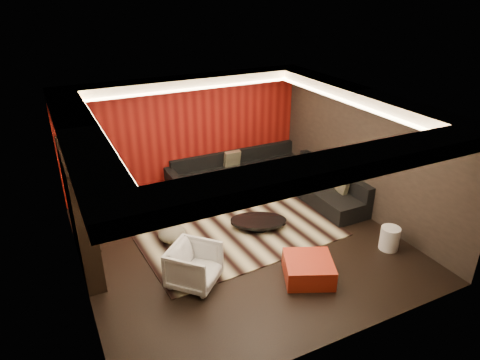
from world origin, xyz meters
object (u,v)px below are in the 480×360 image
white_side_table (390,238)px  sectional_sofa (269,178)px  drum_stool (226,194)px  orange_ottoman (308,269)px  coffee_table (258,224)px  armchair (194,266)px

white_side_table → sectional_sofa: 3.48m
drum_stool → orange_ottoman: 3.19m
coffee_table → sectional_sofa: sectional_sofa is taller
white_side_table → sectional_sofa: sectional_sofa is taller
coffee_table → orange_ottoman: (0.00, -1.83, 0.06)m
white_side_table → orange_ottoman: white_side_table is taller
coffee_table → sectional_sofa: size_ratio=0.32×
white_side_table → orange_ottoman: bearing=-178.3°
coffee_table → drum_stool: (-0.14, 1.35, 0.11)m
drum_stool → orange_ottoman: size_ratio=0.51×
sectional_sofa → drum_stool: bearing=-168.8°
coffee_table → white_side_table: white_side_table is taller
armchair → sectional_sofa: sectional_sofa is taller
coffee_table → drum_stool: bearing=96.0°
white_side_table → orange_ottoman: size_ratio=0.56×
drum_stool → white_side_table: bearing=-56.4°
coffee_table → white_side_table: 2.63m
coffee_table → drum_stool: size_ratio=2.81×
sectional_sofa → white_side_table: bearing=-77.3°
drum_stool → sectional_sofa: 1.34m
sectional_sofa → armchair: bearing=-138.1°
white_side_table → drum_stool: bearing=123.6°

